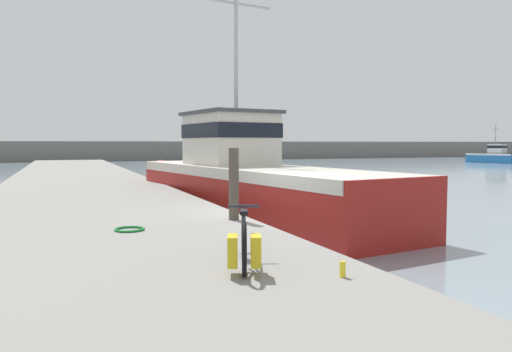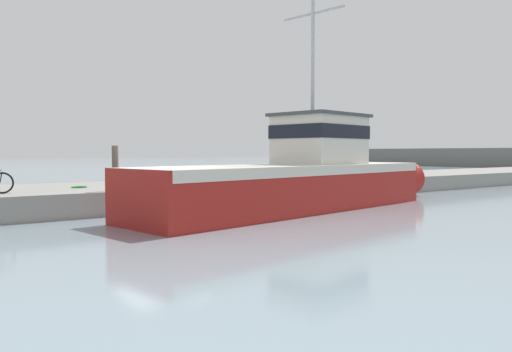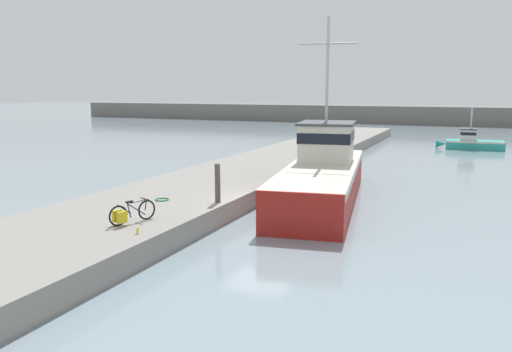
% 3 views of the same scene
% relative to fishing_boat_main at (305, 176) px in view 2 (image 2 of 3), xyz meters
% --- Properties ---
extents(ground_plane, '(320.00, 320.00, 0.00)m').
position_rel_fishing_boat_main_xyz_m(ground_plane, '(-1.03, -5.29, -1.23)').
color(ground_plane, gray).
extents(dock_pier, '(5.99, 80.00, 0.80)m').
position_rel_fishing_boat_main_xyz_m(dock_pier, '(-5.03, -5.29, -0.83)').
color(dock_pier, gray).
rests_on(dock_pier, ground_plane).
extents(fishing_boat_main, '(5.04, 15.39, 8.39)m').
position_rel_fishing_boat_main_xyz_m(fishing_boat_main, '(0.00, 0.00, 0.00)').
color(fishing_boat_main, maroon).
rests_on(fishing_boat_main, ground_plane).
extents(mooring_post, '(0.21, 0.21, 1.50)m').
position_rel_fishing_boat_main_xyz_m(mooring_post, '(-2.43, -6.22, 0.32)').
color(mooring_post, '#51473D').
rests_on(mooring_post, dock_pier).
extents(hose_coil, '(0.55, 0.55, 0.05)m').
position_rel_fishing_boat_main_xyz_m(hose_coil, '(-4.62, -6.73, -0.40)').
color(hose_coil, '#197A2D').
rests_on(hose_coil, dock_pier).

